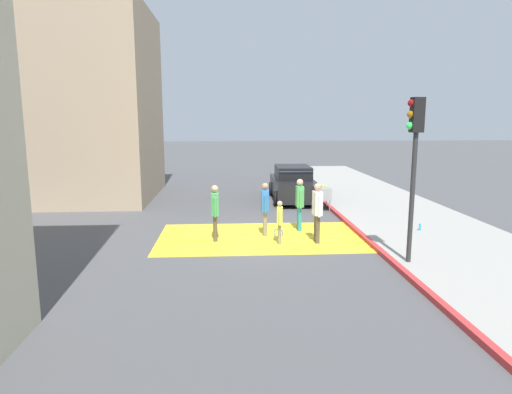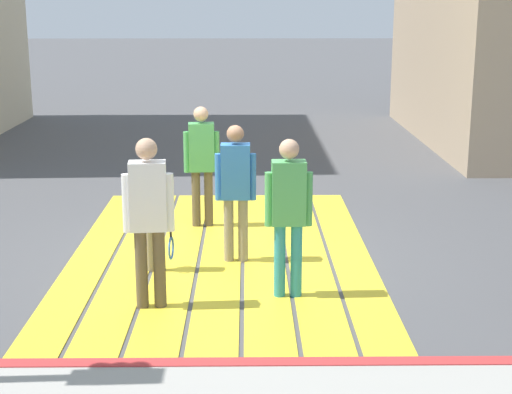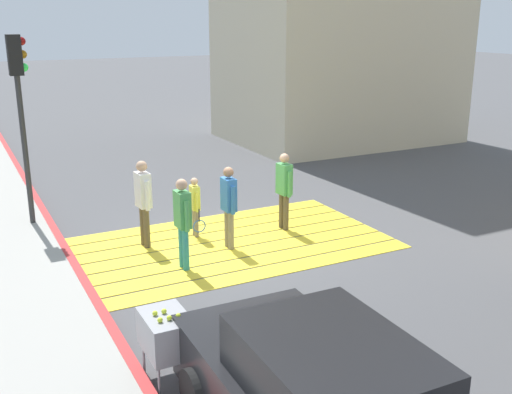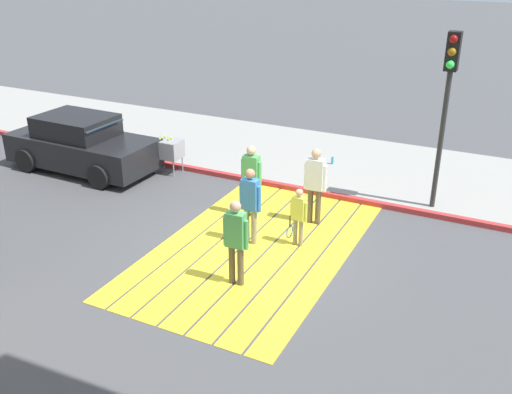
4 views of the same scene
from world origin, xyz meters
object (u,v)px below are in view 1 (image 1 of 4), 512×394
Objects in this scene: car_parked_near_curb at (293,184)px; pedestrian_adult_trailing at (265,205)px; pedestrian_teen_behind at (215,209)px; tennis_ball_cart at (323,193)px; pedestrian_adult_lead at (300,201)px; pedestrian_child_with_racket at (280,220)px; pedestrian_adult_side at (317,208)px; traffic_light_corner at (414,147)px; water_bottle at (420,227)px.

pedestrian_adult_trailing is at bearing 73.81° from car_parked_near_curb.
tennis_ball_cart is at bearing -133.79° from pedestrian_teen_behind.
pedestrian_adult_lead is at bearing 65.98° from tennis_ball_cart.
pedestrian_child_with_racket is (0.85, 1.54, -0.28)m from pedestrian_adult_lead.
tennis_ball_cart is 0.56× the size of pedestrian_adult_side.
traffic_light_corner is at bearing 129.08° from pedestrian_adult_side.
traffic_light_corner reaches higher than car_parked_near_curb.
pedestrian_adult_trailing is at bearing -69.27° from pedestrian_child_with_racket.
pedestrian_adult_lead is at bearing -78.40° from pedestrian_adult_side.
pedestrian_adult_lead reaches higher than pedestrian_teen_behind.
tennis_ball_cart is 5.47m from pedestrian_child_with_racket.
traffic_light_corner is 4.42m from pedestrian_child_with_racket.
pedestrian_child_with_racket is (3.04, -2.25, -2.29)m from traffic_light_corner.
pedestrian_adult_lead is 1.78m from pedestrian_child_with_racket.
water_bottle is 4.01m from pedestrian_adult_lead.
pedestrian_adult_trailing is (3.40, -3.21, -2.03)m from traffic_light_corner.
pedestrian_teen_behind reaches higher than car_parked_near_curb.
pedestrian_adult_trailing is (1.82, 6.27, 0.27)m from car_parked_near_curb.
traffic_light_corner is (-1.58, 9.48, 2.30)m from car_parked_near_curb.
pedestrian_teen_behind is (3.08, -0.38, -0.05)m from pedestrian_adult_side.
tennis_ball_cart is 4.71m from water_bottle.
water_bottle is 3.76m from pedestrian_adult_side.
pedestrian_adult_side is (1.21, 4.86, 0.37)m from tennis_ball_cart.
car_parked_near_curb is 5.73m from pedestrian_adult_lead.
pedestrian_teen_behind is (4.98, -2.70, -2.02)m from traffic_light_corner.
pedestrian_adult_trailing is (1.21, 0.59, -0.02)m from pedestrian_adult_lead.
pedestrian_teen_behind is at bearing -6.95° from pedestrian_adult_side.
tennis_ball_cart is 0.59× the size of pedestrian_adult_trailing.
pedestrian_teen_behind is at bearing 3.71° from water_bottle.
water_bottle is 0.17× the size of pedestrian_child_with_racket.
pedestrian_teen_behind is (3.40, 6.78, 0.28)m from car_parked_near_curb.
car_parked_near_curb is 2.52× the size of pedestrian_adult_trailing.
pedestrian_adult_trailing is at bearing -162.32° from pedestrian_teen_behind.
tennis_ball_cart is 0.58× the size of pedestrian_adult_lead.
pedestrian_adult_side is at bearing 75.99° from tennis_ball_cart.
car_parked_near_curb is 2.46m from tennis_ball_cart.
pedestrian_adult_side is 1.38× the size of pedestrian_child_with_racket.
pedestrian_teen_behind is 1.32× the size of pedestrian_child_with_racket.
traffic_light_corner is at bearing 136.68° from pedestrian_adult_trailing.
pedestrian_child_with_racket is at bearing -36.56° from traffic_light_corner.
water_bottle is 0.13× the size of pedestrian_teen_behind.
pedestrian_adult_side is (0.31, 7.15, 0.33)m from car_parked_near_curb.
water_bottle is 5.15m from pedestrian_adult_trailing.
pedestrian_adult_lead is at bearing -158.66° from pedestrian_teen_behind.
car_parked_near_curb is 7.17m from pedestrian_adult_side.
pedestrian_adult_side is at bearing 87.50° from car_parked_near_curb.
tennis_ball_cart is 4.63× the size of water_bottle.
pedestrian_adult_side is at bearing 12.73° from water_bottle.
car_parked_near_curb is 6.54m from pedestrian_adult_trailing.
pedestrian_child_with_racket is at bearing 110.73° from pedestrian_adult_trailing.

